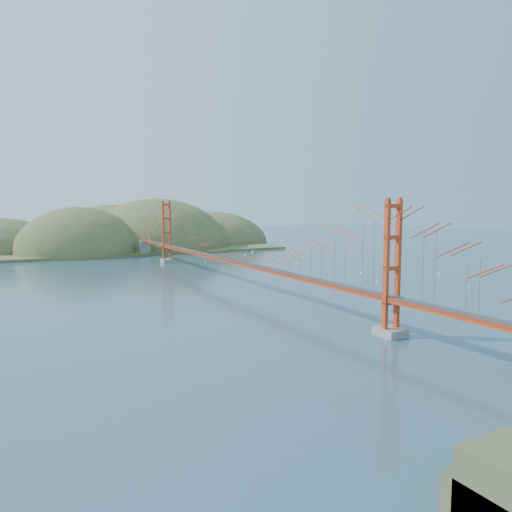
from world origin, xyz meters
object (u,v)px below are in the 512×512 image
sailboat_1 (361,281)px  sailboat_2 (469,288)px  sailboat_0 (378,281)px  bridge (235,234)px

sailboat_1 → sailboat_2: (8.56, -11.32, 0.00)m
sailboat_1 → sailboat_0: bearing=-30.3°
sailboat_2 → sailboat_0: bearing=122.8°
bridge → sailboat_1: 19.31m
bridge → sailboat_2: bearing=-34.6°
bridge → sailboat_1: (16.92, -6.26, -6.87)m
bridge → sailboat_0: (18.95, -7.45, -6.87)m
sailboat_0 → sailboat_2: 12.05m
sailboat_1 → sailboat_0: sailboat_0 is taller
bridge → sailboat_2: bridge is taller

